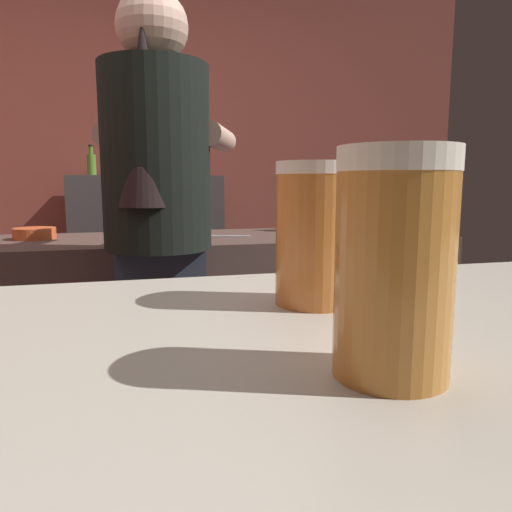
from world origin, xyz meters
TOP-DOWN VIEW (x-y plane):
  - wall_back at (0.00, 2.20)m, footprint 5.20×0.10m
  - prep_counter at (0.35, 0.63)m, footprint 2.10×0.60m
  - back_shelf at (0.16, 1.92)m, footprint 0.98×0.36m
  - bartender at (0.14, 0.17)m, footprint 0.50×0.56m
  - knife_block at (0.90, 0.74)m, footprint 0.10×0.08m
  - mixing_bowl at (-0.33, 0.71)m, footprint 0.17×0.17m
  - chefs_knife at (0.42, 0.58)m, footprint 0.24×0.09m
  - pint_glass_near at (0.22, -1.14)m, footprint 0.07×0.07m
  - pint_glass_far at (0.24, -0.95)m, footprint 0.08×0.08m
  - bottle_soy at (-0.18, 1.88)m, footprint 0.06×0.06m
  - bottle_olive_oil at (0.09, 1.90)m, footprint 0.05×0.05m
  - bottle_hot_sauce at (0.33, 2.01)m, footprint 0.05×0.05m
  - bottle_vinegar at (0.25, 1.98)m, footprint 0.05×0.05m

SIDE VIEW (x-z plane):
  - prep_counter at x=0.35m, z-range 0.00..0.93m
  - back_shelf at x=0.16m, z-range 0.00..1.21m
  - chefs_knife at x=0.42m, z-range 0.93..0.94m
  - mixing_bowl at x=-0.33m, z-range 0.93..0.98m
  - bartender at x=0.14m, z-range 0.14..1.88m
  - knife_block at x=0.90m, z-range 0.90..1.18m
  - pint_glass_far at x=0.24m, z-range 1.04..1.18m
  - pint_glass_near at x=0.22m, z-range 1.04..1.18m
  - bottle_vinegar at x=0.25m, z-range 1.19..1.36m
  - bottle_olive_oil at x=0.09m, z-range 1.19..1.36m
  - bottle_soy at x=-0.18m, z-range 1.18..1.38m
  - bottle_hot_sauce at x=0.33m, z-range 1.18..1.38m
  - wall_back at x=0.00m, z-range 0.00..2.70m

